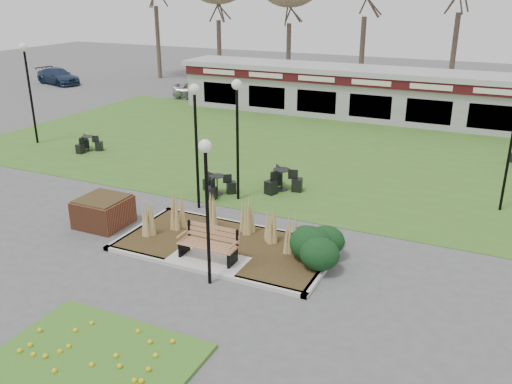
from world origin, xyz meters
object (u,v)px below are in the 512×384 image
at_px(park_bench, 209,243).
at_px(car_blue, 58,76).
at_px(food_pavilion, 377,94).
at_px(car_silver, 201,89).
at_px(brick_planter, 103,211).
at_px(bistro_set_b, 217,188).
at_px(car_black, 259,90).
at_px(lamp_post_near_right, 206,181).
at_px(lamp_post_far_left, 27,71).
at_px(bistro_set_a, 88,146).
at_px(lamp_post_mid_left, 237,114).
at_px(bistro_set_c, 281,183).
at_px(lamp_post_near_left, 195,119).

xyz_separation_m(park_bench, car_blue, (-25.86, 20.98, 0.04)).
relative_size(food_pavilion, car_silver, 6.33).
height_order(park_bench, food_pavilion, food_pavilion).
height_order(brick_planter, bistro_set_b, brick_planter).
bearing_deg(food_pavilion, bistro_set_b, -99.06).
distance_m(food_pavilion, car_black, 8.86).
distance_m(lamp_post_near_right, bistro_set_b, 7.02).
bearing_deg(car_blue, lamp_post_far_left, -124.05).
bearing_deg(bistro_set_a, car_blue, 137.69).
distance_m(park_bench, bistro_set_a, 12.94).
height_order(car_black, car_blue, car_black).
xyz_separation_m(lamp_post_mid_left, bistro_set_b, (-0.93, 0.10, -2.93)).
height_order(park_bench, brick_planter, park_bench).
xyz_separation_m(bistro_set_b, bistro_set_c, (2.01, 1.45, 0.03)).
height_order(lamp_post_mid_left, car_silver, lamp_post_mid_left).
bearing_deg(park_bench, lamp_post_near_left, 125.13).
distance_m(lamp_post_far_left, bistro_set_b, 12.32).
bearing_deg(car_silver, lamp_post_far_left, 154.34).
relative_size(bistro_set_b, car_black, 0.32).
bearing_deg(bistro_set_c, lamp_post_far_left, 175.76).
distance_m(park_bench, lamp_post_near_right, 2.57).
bearing_deg(car_black, bistro_set_c, -157.74).
xyz_separation_m(bistro_set_c, car_blue, (-25.49, 14.78, 0.33)).
distance_m(bistro_set_c, car_blue, 29.46).
relative_size(brick_planter, food_pavilion, 0.06).
distance_m(lamp_post_near_left, lamp_post_far_left, 12.29).
relative_size(food_pavilion, bistro_set_c, 16.17).
relative_size(park_bench, bistro_set_b, 1.24).
relative_size(food_pavilion, lamp_post_near_left, 5.63).
distance_m(bistro_set_b, car_black, 18.14).
xyz_separation_m(lamp_post_near_right, lamp_post_far_left, (-14.59, 8.26, 0.69)).
height_order(car_silver, car_blue, car_silver).
xyz_separation_m(lamp_post_near_left, bistro_set_c, (1.97, 2.87, -2.89)).
height_order(park_bench, bistro_set_a, park_bench).
relative_size(lamp_post_near_left, car_silver, 1.12).
distance_m(car_silver, car_blue, 13.36).
relative_size(bistro_set_c, car_blue, 0.35).
bearing_deg(lamp_post_near_left, bistro_set_a, 155.20).
height_order(food_pavilion, lamp_post_near_left, lamp_post_near_left).
bearing_deg(lamp_post_mid_left, food_pavilion, 84.48).
bearing_deg(bistro_set_c, bistro_set_b, -144.16).
relative_size(lamp_post_near_right, lamp_post_far_left, 0.81).
bearing_deg(bistro_set_b, bistro_set_c, 35.84).
height_order(bistro_set_b, car_black, car_black).
bearing_deg(bistro_set_b, park_bench, -63.35).
xyz_separation_m(lamp_post_near_right, car_silver, (-13.10, 21.80, -2.19)).
bearing_deg(lamp_post_mid_left, bistro_set_c, 55.17).
xyz_separation_m(brick_planter, lamp_post_near_right, (4.99, -1.80, 2.38)).
bearing_deg(lamp_post_near_right, food_pavilion, 91.64).
distance_m(car_silver, car_black, 4.07).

